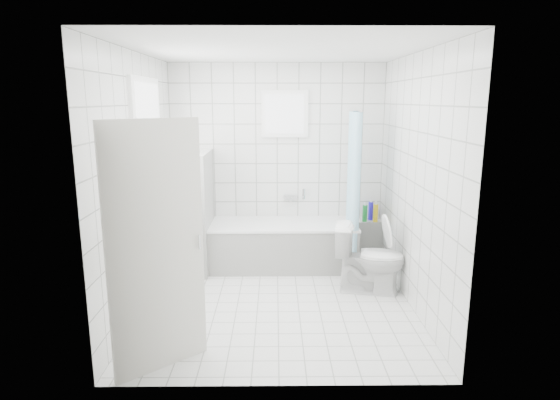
{
  "coord_description": "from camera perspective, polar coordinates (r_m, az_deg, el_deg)",
  "views": [
    {
      "loc": [
        -0.03,
        -4.68,
        2.13
      ],
      "look_at": [
        0.03,
        0.35,
        1.05
      ],
      "focal_mm": 30.0,
      "sensor_mm": 36.0,
      "label": 1
    }
  ],
  "objects": [
    {
      "name": "ceiling",
      "position": [
        4.7,
        -0.28,
        17.85
      ],
      "size": [
        3.0,
        3.0,
        0.0
      ],
      "primitive_type": "plane",
      "rotation": [
        3.14,
        0.0,
        0.0
      ],
      "color": "white",
      "rests_on": "ground"
    },
    {
      "name": "partition_wall",
      "position": [
        5.99,
        -9.21,
        -1.37
      ],
      "size": [
        0.15,
        0.85,
        1.5
      ],
      "primitive_type": "cube",
      "color": "white",
      "rests_on": "ground"
    },
    {
      "name": "window_sill",
      "position": [
        5.3,
        -14.6,
        -2.15
      ],
      "size": [
        0.18,
        1.02,
        0.08
      ],
      "primitive_type": "cube",
      "color": "white",
      "rests_on": "wall_left"
    },
    {
      "name": "shower_curtain",
      "position": [
        5.83,
        9.07,
        1.78
      ],
      "size": [
        0.14,
        0.48,
        1.78
      ],
      "primitive_type": null,
      "color": "#49B0D7",
      "rests_on": "curtain_rod"
    },
    {
      "name": "door",
      "position": [
        3.75,
        -14.79,
        -5.84
      ],
      "size": [
        0.64,
        0.54,
        2.0
      ],
      "primitive_type": "cube",
      "rotation": [
        0.0,
        0.0,
        -0.87
      ],
      "color": "silver",
      "rests_on": "ground"
    },
    {
      "name": "tiled_ledge",
      "position": [
        6.46,
        10.65,
        -4.78
      ],
      "size": [
        0.4,
        0.24,
        0.55
      ],
      "primitive_type": "cube",
      "color": "white",
      "rests_on": "ground"
    },
    {
      "name": "wall_front",
      "position": [
        3.29,
        -0.12,
        -2.52
      ],
      "size": [
        2.8,
        0.02,
        2.6
      ],
      "primitive_type": "cube",
      "color": "white",
      "rests_on": "ground"
    },
    {
      "name": "window_back",
      "position": [
        6.14,
        0.6,
        10.44
      ],
      "size": [
        0.5,
        0.01,
        0.5
      ],
      "primitive_type": "cube",
      "color": "white",
      "rests_on": "wall_back"
    },
    {
      "name": "sill_bottles",
      "position": [
        5.35,
        -14.34,
        -0.21
      ],
      "size": [
        0.14,
        0.55,
        0.29
      ],
      "color": "#36B8F3",
      "rests_on": "window_sill"
    },
    {
      "name": "wall_back",
      "position": [
        6.24,
        -0.34,
        4.47
      ],
      "size": [
        2.8,
        0.02,
        2.6
      ],
      "primitive_type": "cube",
      "color": "white",
      "rests_on": "ground"
    },
    {
      "name": "bathtub",
      "position": [
        6.09,
        0.39,
        -5.46
      ],
      "size": [
        1.87,
        0.77,
        0.58
      ],
      "color": "white",
      "rests_on": "ground"
    },
    {
      "name": "ledge_bottles",
      "position": [
        6.32,
        10.97,
        -1.49
      ],
      "size": [
        0.2,
        0.17,
        0.24
      ],
      "color": "#168732",
      "rests_on": "tiled_ledge"
    },
    {
      "name": "wall_left",
      "position": [
        4.95,
        -16.71,
        1.94
      ],
      "size": [
        0.02,
        3.0,
        2.6
      ],
      "primitive_type": "cube",
      "color": "white",
      "rests_on": "ground"
    },
    {
      "name": "toilet",
      "position": [
        5.37,
        10.86,
        -6.99
      ],
      "size": [
        0.83,
        0.57,
        0.78
      ],
      "primitive_type": "imported",
      "rotation": [
        0.0,
        0.0,
        1.38
      ],
      "color": "white",
      "rests_on": "ground"
    },
    {
      "name": "ground",
      "position": [
        5.14,
        -0.25,
        -12.35
      ],
      "size": [
        3.0,
        3.0,
        0.0
      ],
      "primitive_type": "plane",
      "color": "white",
      "rests_on": "ground"
    },
    {
      "name": "wall_right",
      "position": [
        4.96,
        16.13,
        2.01
      ],
      "size": [
        0.02,
        3.0,
        2.6
      ],
      "primitive_type": "cube",
      "color": "white",
      "rests_on": "ground"
    },
    {
      "name": "window_left",
      "position": [
        5.18,
        -15.52,
        5.81
      ],
      "size": [
        0.01,
        0.9,
        1.4
      ],
      "primitive_type": "cube",
      "color": "white",
      "rests_on": "wall_left"
    },
    {
      "name": "curtain_rod",
      "position": [
        5.86,
        9.16,
        10.7
      ],
      "size": [
        0.02,
        0.8,
        0.02
      ],
      "primitive_type": "cylinder",
      "rotation": [
        1.57,
        0.0,
        0.0
      ],
      "color": "silver",
      "rests_on": "wall_back"
    },
    {
      "name": "tub_faucet",
      "position": [
        6.28,
        1.26,
        0.35
      ],
      "size": [
        0.18,
        0.06,
        0.06
      ],
      "primitive_type": "cube",
      "color": "silver",
      "rests_on": "wall_back"
    }
  ]
}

